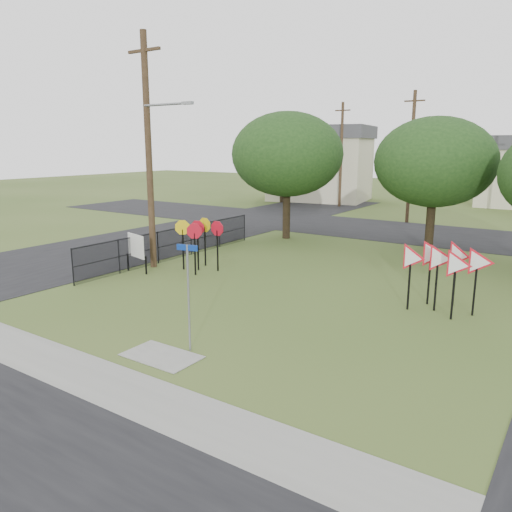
{
  "coord_description": "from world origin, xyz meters",
  "views": [
    {
      "loc": [
        8.84,
        -11.03,
        5.38
      ],
      "look_at": [
        -0.69,
        3.0,
        1.6
      ],
      "focal_mm": 35.0,
      "sensor_mm": 36.0,
      "label": 1
    }
  ],
  "objects_px": {
    "yield_sign_cluster": "(444,261)",
    "info_board": "(136,247)",
    "stop_sign_cluster": "(199,233)",
    "street_name_sign": "(188,291)"
  },
  "relations": [
    {
      "from": "stop_sign_cluster",
      "to": "info_board",
      "type": "distance_m",
      "value": 2.77
    },
    {
      "from": "yield_sign_cluster",
      "to": "stop_sign_cluster",
      "type": "bearing_deg",
      "value": -178.5
    },
    {
      "from": "street_name_sign",
      "to": "stop_sign_cluster",
      "type": "height_order",
      "value": "street_name_sign"
    },
    {
      "from": "info_board",
      "to": "yield_sign_cluster",
      "type": "bearing_deg",
      "value": 9.82
    },
    {
      "from": "street_name_sign",
      "to": "yield_sign_cluster",
      "type": "distance_m",
      "value": 8.56
    },
    {
      "from": "info_board",
      "to": "stop_sign_cluster",
      "type": "bearing_deg",
      "value": 42.81
    },
    {
      "from": "yield_sign_cluster",
      "to": "info_board",
      "type": "bearing_deg",
      "value": -170.18
    },
    {
      "from": "street_name_sign",
      "to": "yield_sign_cluster",
      "type": "xyz_separation_m",
      "value": [
        4.69,
        7.16,
        0.02
      ]
    },
    {
      "from": "stop_sign_cluster",
      "to": "yield_sign_cluster",
      "type": "xyz_separation_m",
      "value": [
        10.2,
        0.27,
        0.02
      ]
    },
    {
      "from": "yield_sign_cluster",
      "to": "info_board",
      "type": "distance_m",
      "value": 12.39
    }
  ]
}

